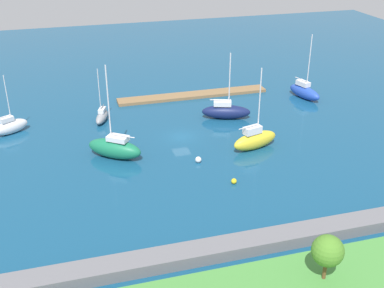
{
  "coord_description": "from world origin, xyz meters",
  "views": [
    {
      "loc": [
        16.14,
        62.52,
        30.41
      ],
      "look_at": [
        0.0,
        5.73,
        1.5
      ],
      "focal_mm": 45.25,
      "sensor_mm": 36.0,
      "label": 1
    }
  ],
  "objects_px": {
    "sailboat_blue_center_basin": "(304,91)",
    "sailboat_navy_near_pier": "(226,111)",
    "park_tree_midwest": "(328,251)",
    "mooring_buoy_white": "(198,160)",
    "sailboat_yellow_west_end": "(255,139)",
    "sailboat_white_along_channel": "(10,126)",
    "sailboat_green_lone_south": "(115,148)",
    "sailboat_gray_far_north": "(102,116)",
    "mooring_buoy_yellow": "(234,181)",
    "pier_dock": "(193,95)"
  },
  "relations": [
    {
      "from": "sailboat_blue_center_basin",
      "to": "sailboat_yellow_west_end",
      "type": "bearing_deg",
      "value": -60.45
    },
    {
      "from": "sailboat_white_along_channel",
      "to": "sailboat_gray_far_north",
      "type": "bearing_deg",
      "value": -27.25
    },
    {
      "from": "pier_dock",
      "to": "sailboat_white_along_channel",
      "type": "bearing_deg",
      "value": 14.04
    },
    {
      "from": "sailboat_blue_center_basin",
      "to": "sailboat_green_lone_south",
      "type": "distance_m",
      "value": 37.86
    },
    {
      "from": "park_tree_midwest",
      "to": "sailboat_navy_near_pier",
      "type": "height_order",
      "value": "sailboat_navy_near_pier"
    },
    {
      "from": "sailboat_blue_center_basin",
      "to": "sailboat_white_along_channel",
      "type": "bearing_deg",
      "value": -103.79
    },
    {
      "from": "sailboat_blue_center_basin",
      "to": "mooring_buoy_yellow",
      "type": "bearing_deg",
      "value": -57.84
    },
    {
      "from": "mooring_buoy_white",
      "to": "sailboat_blue_center_basin",
      "type": "bearing_deg",
      "value": -144.08
    },
    {
      "from": "park_tree_midwest",
      "to": "sailboat_blue_center_basin",
      "type": "bearing_deg",
      "value": -115.69
    },
    {
      "from": "park_tree_midwest",
      "to": "sailboat_green_lone_south",
      "type": "distance_m",
      "value": 33.3
    },
    {
      "from": "sailboat_gray_far_north",
      "to": "mooring_buoy_yellow",
      "type": "relative_size",
      "value": 12.71
    },
    {
      "from": "mooring_buoy_yellow",
      "to": "pier_dock",
      "type": "bearing_deg",
      "value": -96.6
    },
    {
      "from": "park_tree_midwest",
      "to": "sailboat_white_along_channel",
      "type": "distance_m",
      "value": 50.74
    },
    {
      "from": "pier_dock",
      "to": "park_tree_midwest",
      "type": "relative_size",
      "value": 6.11
    },
    {
      "from": "sailboat_yellow_west_end",
      "to": "sailboat_navy_near_pier",
      "type": "height_order",
      "value": "sailboat_yellow_west_end"
    },
    {
      "from": "mooring_buoy_yellow",
      "to": "sailboat_navy_near_pier",
      "type": "bearing_deg",
      "value": -106.62
    },
    {
      "from": "sailboat_blue_center_basin",
      "to": "sailboat_navy_near_pier",
      "type": "relative_size",
      "value": 1.06
    },
    {
      "from": "pier_dock",
      "to": "mooring_buoy_yellow",
      "type": "distance_m",
      "value": 30.83
    },
    {
      "from": "park_tree_midwest",
      "to": "sailboat_navy_near_pier",
      "type": "distance_m",
      "value": 38.94
    },
    {
      "from": "sailboat_blue_center_basin",
      "to": "sailboat_yellow_west_end",
      "type": "xyz_separation_m",
      "value": [
        16.16,
        16.22,
        0.17
      ]
    },
    {
      "from": "sailboat_gray_far_north",
      "to": "sailboat_white_along_channel",
      "type": "relative_size",
      "value": 0.97
    },
    {
      "from": "pier_dock",
      "to": "sailboat_navy_near_pier",
      "type": "bearing_deg",
      "value": 101.76
    },
    {
      "from": "mooring_buoy_white",
      "to": "mooring_buoy_yellow",
      "type": "relative_size",
      "value": 1.2
    },
    {
      "from": "pier_dock",
      "to": "sailboat_yellow_west_end",
      "type": "distance_m",
      "value": 22.51
    },
    {
      "from": "sailboat_green_lone_south",
      "to": "sailboat_blue_center_basin",
      "type": "bearing_deg",
      "value": -122.45
    },
    {
      "from": "park_tree_midwest",
      "to": "sailboat_yellow_west_end",
      "type": "xyz_separation_m",
      "value": [
        -4.77,
        -27.3,
        -2.55
      ]
    },
    {
      "from": "sailboat_blue_center_basin",
      "to": "sailboat_yellow_west_end",
      "type": "relative_size",
      "value": 0.98
    },
    {
      "from": "park_tree_midwest",
      "to": "sailboat_gray_far_north",
      "type": "xyz_separation_m",
      "value": [
        14.71,
        -42.82,
        -3.1
      ]
    },
    {
      "from": "park_tree_midwest",
      "to": "sailboat_white_along_channel",
      "type": "height_order",
      "value": "sailboat_white_along_channel"
    },
    {
      "from": "sailboat_blue_center_basin",
      "to": "sailboat_white_along_channel",
      "type": "relative_size",
      "value": 1.27
    },
    {
      "from": "mooring_buoy_white",
      "to": "mooring_buoy_yellow",
      "type": "bearing_deg",
      "value": 112.19
    },
    {
      "from": "park_tree_midwest",
      "to": "sailboat_blue_center_basin",
      "type": "distance_m",
      "value": 48.37
    },
    {
      "from": "sailboat_blue_center_basin",
      "to": "pier_dock",
      "type": "bearing_deg",
      "value": -123.59
    },
    {
      "from": "sailboat_blue_center_basin",
      "to": "sailboat_navy_near_pier",
      "type": "xyz_separation_m",
      "value": [
        16.46,
        4.94,
        0.01
      ]
    },
    {
      "from": "sailboat_navy_near_pier",
      "to": "mooring_buoy_yellow",
      "type": "height_order",
      "value": "sailboat_navy_near_pier"
    },
    {
      "from": "park_tree_midwest",
      "to": "mooring_buoy_white",
      "type": "bearing_deg",
      "value": -81.07
    },
    {
      "from": "pier_dock",
      "to": "sailboat_navy_near_pier",
      "type": "relative_size",
      "value": 2.52
    },
    {
      "from": "sailboat_blue_center_basin",
      "to": "mooring_buoy_yellow",
      "type": "xyz_separation_m",
      "value": [
        22.3,
        24.52,
        -0.9
      ]
    },
    {
      "from": "sailboat_blue_center_basin",
      "to": "sailboat_navy_near_pier",
      "type": "height_order",
      "value": "sailboat_blue_center_basin"
    },
    {
      "from": "sailboat_navy_near_pier",
      "to": "sailboat_gray_far_north",
      "type": "bearing_deg",
      "value": -174.03
    },
    {
      "from": "pier_dock",
      "to": "park_tree_midwest",
      "type": "distance_m",
      "value": 49.82
    },
    {
      "from": "sailboat_green_lone_south",
      "to": "sailboat_yellow_west_end",
      "type": "bearing_deg",
      "value": -151.28
    },
    {
      "from": "mooring_buoy_white",
      "to": "sailboat_yellow_west_end",
      "type": "bearing_deg",
      "value": -168.16
    },
    {
      "from": "mooring_buoy_white",
      "to": "sailboat_gray_far_north",
      "type": "bearing_deg",
      "value": -58.34
    },
    {
      "from": "sailboat_green_lone_south",
      "to": "sailboat_gray_far_north",
      "type": "relative_size",
      "value": 1.48
    },
    {
      "from": "sailboat_green_lone_south",
      "to": "sailboat_gray_far_north",
      "type": "distance_m",
      "value": 12.92
    },
    {
      "from": "sailboat_yellow_west_end",
      "to": "sailboat_white_along_channel",
      "type": "bearing_deg",
      "value": 140.39
    },
    {
      "from": "park_tree_midwest",
      "to": "sailboat_white_along_channel",
      "type": "relative_size",
      "value": 0.49
    },
    {
      "from": "sailboat_green_lone_south",
      "to": "sailboat_navy_near_pier",
      "type": "distance_m",
      "value": 20.77
    },
    {
      "from": "sailboat_navy_near_pier",
      "to": "mooring_buoy_white",
      "type": "height_order",
      "value": "sailboat_navy_near_pier"
    }
  ]
}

